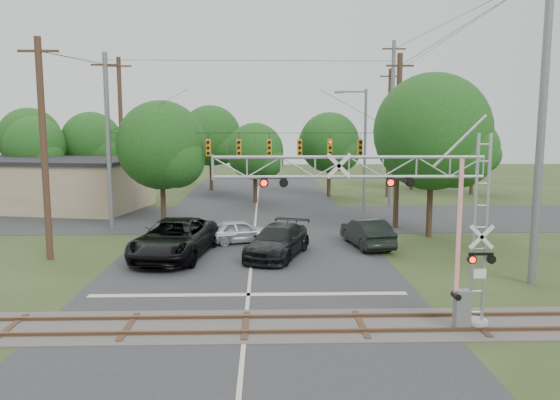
{
  "coord_description": "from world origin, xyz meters",
  "views": [
    {
      "loc": [
        0.68,
        -16.01,
        6.88
      ],
      "look_at": [
        1.35,
        7.5,
        3.64
      ],
      "focal_mm": 35.0,
      "sensor_mm": 36.0,
      "label": 1
    }
  ],
  "objects_px": {
    "pickup_black": "(174,239)",
    "car_dark": "(278,241)",
    "commercial_building": "(36,183)",
    "traffic_signal_span": "(267,143)",
    "streetlight": "(363,144)",
    "sedan_silver": "(240,231)",
    "crossing_gantry": "(399,211)"
  },
  "relations": [
    {
      "from": "traffic_signal_span",
      "to": "sedan_silver",
      "type": "height_order",
      "value": "traffic_signal_span"
    },
    {
      "from": "crossing_gantry",
      "to": "traffic_signal_span",
      "type": "distance_m",
      "value": 18.92
    },
    {
      "from": "crossing_gantry",
      "to": "car_dark",
      "type": "bearing_deg",
      "value": 109.86
    },
    {
      "from": "sedan_silver",
      "to": "commercial_building",
      "type": "bearing_deg",
      "value": 33.07
    },
    {
      "from": "pickup_black",
      "to": "commercial_building",
      "type": "distance_m",
      "value": 22.67
    },
    {
      "from": "pickup_black",
      "to": "commercial_building",
      "type": "xyz_separation_m",
      "value": [
        -14.3,
        17.56,
        1.08
      ]
    },
    {
      "from": "crossing_gantry",
      "to": "commercial_building",
      "type": "xyz_separation_m",
      "value": [
        -23.46,
        27.95,
        -1.99
      ]
    },
    {
      "from": "crossing_gantry",
      "to": "commercial_building",
      "type": "bearing_deg",
      "value": 130.01
    },
    {
      "from": "traffic_signal_span",
      "to": "pickup_black",
      "type": "distance_m",
      "value": 10.45
    },
    {
      "from": "traffic_signal_span",
      "to": "streetlight",
      "type": "distance_m",
      "value": 10.51
    },
    {
      "from": "crossing_gantry",
      "to": "sedan_silver",
      "type": "relative_size",
      "value": 2.3
    },
    {
      "from": "crossing_gantry",
      "to": "commercial_building",
      "type": "relative_size",
      "value": 0.49
    },
    {
      "from": "traffic_signal_span",
      "to": "car_dark",
      "type": "distance_m",
      "value": 9.33
    },
    {
      "from": "streetlight",
      "to": "traffic_signal_span",
      "type": "bearing_deg",
      "value": -136.46
    },
    {
      "from": "pickup_black",
      "to": "car_dark",
      "type": "distance_m",
      "value": 5.41
    },
    {
      "from": "car_dark",
      "to": "commercial_building",
      "type": "relative_size",
      "value": 0.3
    },
    {
      "from": "traffic_signal_span",
      "to": "car_dark",
      "type": "xyz_separation_m",
      "value": [
        0.51,
        -7.95,
        -4.84
      ]
    },
    {
      "from": "pickup_black",
      "to": "streetlight",
      "type": "distance_m",
      "value": 20.18
    },
    {
      "from": "crossing_gantry",
      "to": "car_dark",
      "type": "distance_m",
      "value": 11.52
    },
    {
      "from": "pickup_black",
      "to": "crossing_gantry",
      "type": "bearing_deg",
      "value": -40.32
    },
    {
      "from": "sedan_silver",
      "to": "commercial_building",
      "type": "distance_m",
      "value": 22.5
    },
    {
      "from": "car_dark",
      "to": "sedan_silver",
      "type": "bearing_deg",
      "value": 140.81
    },
    {
      "from": "traffic_signal_span",
      "to": "commercial_building",
      "type": "height_order",
      "value": "traffic_signal_span"
    },
    {
      "from": "sedan_silver",
      "to": "streetlight",
      "type": "relative_size",
      "value": 0.42
    },
    {
      "from": "commercial_building",
      "to": "traffic_signal_span",
      "type": "bearing_deg",
      "value": -14.97
    },
    {
      "from": "streetlight",
      "to": "commercial_building",
      "type": "bearing_deg",
      "value": 174.98
    },
    {
      "from": "traffic_signal_span",
      "to": "sedan_silver",
      "type": "xyz_separation_m",
      "value": [
        -1.65,
        -4.42,
        -4.98
      ]
    },
    {
      "from": "car_dark",
      "to": "streetlight",
      "type": "bearing_deg",
      "value": 84.27
    },
    {
      "from": "commercial_building",
      "to": "car_dark",
      "type": "bearing_deg",
      "value": -30.1
    },
    {
      "from": "car_dark",
      "to": "crossing_gantry",
      "type": "bearing_deg",
      "value": -50.8
    },
    {
      "from": "streetlight",
      "to": "car_dark",
      "type": "bearing_deg",
      "value": -115.07
    },
    {
      "from": "commercial_building",
      "to": "streetlight",
      "type": "height_order",
      "value": "streetlight"
    }
  ]
}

